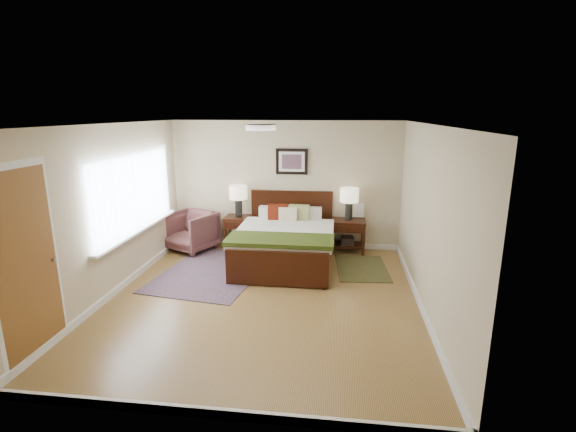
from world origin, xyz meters
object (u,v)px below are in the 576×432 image
object	(u,v)px
rug_persian	(212,272)
armchair	(191,231)
nightstand_right	(348,233)
lamp_right	(349,198)
nightstand_left	(239,223)
lamp_left	(238,195)
bed	(285,236)

from	to	relation	value
rug_persian	armchair	bearing A→B (deg)	132.54
nightstand_right	armchair	xyz separation A→B (m)	(-3.06, -0.26, -0.01)
rug_persian	lamp_right	bearing A→B (deg)	38.94
nightstand_left	lamp_left	world-z (taller)	lamp_left
nightstand_left	rug_persian	distance (m)	1.45
nightstand_left	nightstand_right	xyz separation A→B (m)	(2.15, 0.01, -0.13)
nightstand_right	lamp_right	world-z (taller)	lamp_right
armchair	rug_persian	xyz separation A→B (m)	(0.75, -1.10, -0.38)
bed	rug_persian	bearing A→B (deg)	-154.29
lamp_right	armchair	world-z (taller)	lamp_right
nightstand_left	lamp_right	world-z (taller)	lamp_right
nightstand_left	lamp_left	xyz separation A→B (m)	(0.00, 0.02, 0.56)
nightstand_left	rug_persian	size ratio (longest dim) A/B	0.29
armchair	rug_persian	bearing A→B (deg)	-30.16
nightstand_left	nightstand_right	distance (m)	2.15
armchair	nightstand_left	bearing A→B (deg)	40.83
nightstand_right	lamp_right	xyz separation A→B (m)	(0.00, 0.01, 0.68)
bed	nightstand_left	size ratio (longest dim) A/B	3.26
nightstand_right	lamp_right	distance (m)	0.68
nightstand_left	lamp_left	distance (m)	0.56
nightstand_left	bed	bearing A→B (deg)	-37.14
bed	nightstand_right	xyz separation A→B (m)	(1.12, 0.79, -0.13)
bed	rug_persian	world-z (taller)	bed
bed	armchair	distance (m)	2.01
lamp_left	rug_persian	size ratio (longest dim) A/B	0.27
nightstand_right	armchair	bearing A→B (deg)	-175.21
nightstand_left	lamp_left	bearing A→B (deg)	90.00
bed	nightstand_left	distance (m)	1.29
nightstand_right	lamp_left	size ratio (longest dim) A/B	1.06
bed	lamp_left	world-z (taller)	lamp_left
nightstand_right	armchair	world-z (taller)	armchair
lamp_right	rug_persian	xyz separation A→B (m)	(-2.30, -1.37, -1.07)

